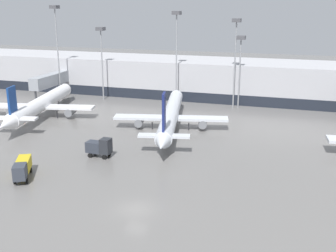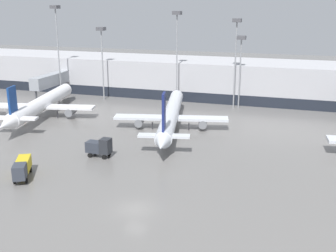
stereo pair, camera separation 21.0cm
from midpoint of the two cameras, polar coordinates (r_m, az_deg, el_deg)
name	(u,v)px [view 2 (the right image)]	position (r m, az deg, el deg)	size (l,w,h in m)	color
ground_plane	(135,209)	(48.88, -4.31, -11.16)	(320.00, 320.00, 0.00)	slate
terminal_building	(229,79)	(104.87, 8.28, 6.26)	(160.00, 30.43, 9.00)	#B2B2B7
parked_jet_1	(41,104)	(89.66, -16.71, 2.86)	(21.91, 35.45, 8.67)	white
parked_jet_2	(171,115)	(77.76, 0.47, 1.46)	(21.21, 38.01, 9.58)	silver
service_truck_0	(22,167)	(59.47, -19.07, -5.30)	(4.15, 6.05, 2.55)	gold
service_truck_1	(100,147)	(64.56, -9.17, -2.79)	(3.87, 1.90, 3.00)	#2D333D
traffic_cone_3	(25,120)	(87.78, -18.78, 0.78)	(0.48, 0.48, 0.60)	orange
traffic_cone_4	(111,143)	(70.21, -7.71, -2.29)	(0.46, 0.46, 0.58)	orange
apron_light_mast_0	(236,39)	(92.87, 9.30, 11.60)	(1.80, 1.80, 19.40)	gray
apron_light_mast_3	(241,50)	(93.46, 9.92, 10.06)	(1.80, 1.80, 15.80)	gray
apron_light_mast_4	(102,42)	(101.72, -8.92, 11.13)	(1.80, 1.80, 17.16)	gray
apron_light_mast_5	(57,27)	(105.59, -14.81, 12.79)	(1.80, 1.80, 22.03)	gray
apron_light_mast_7	(177,33)	(95.56, 1.29, 12.51)	(1.80, 1.80, 20.84)	gray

